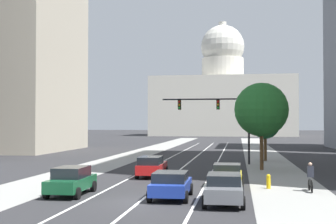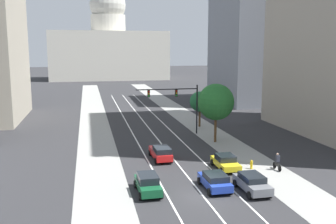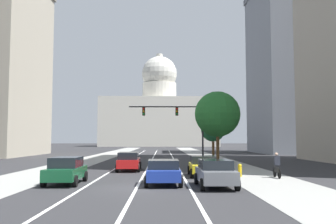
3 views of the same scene
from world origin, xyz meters
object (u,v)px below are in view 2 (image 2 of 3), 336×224
at_px(traffic_signal_mast, 178,99).
at_px(car_red, 161,152).
at_px(car_gray, 252,183).
at_px(street_tree_near_right, 216,102).
at_px(car_yellow, 226,162).
at_px(street_tree_far_right, 200,102).
at_px(cyclist, 277,162).
at_px(capitol_building, 109,48).
at_px(car_green, 148,183).
at_px(fire_hydrant, 251,164).
at_px(car_blue, 215,181).

bearing_deg(traffic_signal_mast, car_red, -112.20).
relative_size(car_gray, street_tree_near_right, 0.57).
distance_m(car_yellow, street_tree_far_right, 21.32).
xyz_separation_m(cyclist, street_tree_far_right, (-1.33, 22.16, 3.03)).
xyz_separation_m(capitol_building, car_green, (-4.29, -125.18, -11.50)).
bearing_deg(car_gray, capitol_building, 1.13).
height_order(car_gray, car_green, car_green).
relative_size(car_gray, traffic_signal_mast, 0.49).
relative_size(car_green, cyclist, 2.45).
relative_size(cyclist, street_tree_near_right, 0.23).
distance_m(traffic_signal_mast, cyclist, 18.90).
xyz_separation_m(car_red, street_tree_far_right, (9.28, 16.32, 3.07)).
bearing_deg(capitol_building, car_gray, -88.06).
relative_size(traffic_signal_mast, street_tree_near_right, 1.15).
height_order(car_red, cyclist, cyclist).
distance_m(capitol_building, cyclist, 122.78).
height_order(capitol_building, street_tree_far_right, capitol_building).
bearing_deg(cyclist, car_red, 61.51).
xyz_separation_m(car_gray, fire_hydrant, (2.53, 5.72, -0.33)).
bearing_deg(traffic_signal_mast, car_green, -110.13).
height_order(car_yellow, street_tree_near_right, street_tree_near_right).
distance_m(street_tree_far_right, street_tree_near_right, 10.02).
bearing_deg(cyclist, car_yellow, 74.62).
relative_size(car_yellow, cyclist, 2.42).
height_order(car_yellow, car_blue, same).
xyz_separation_m(car_yellow, traffic_signal_mast, (-0.97, 16.10, 4.26)).
bearing_deg(car_blue, car_yellow, -30.08).
relative_size(capitol_building, street_tree_far_right, 8.26).
bearing_deg(traffic_signal_mast, capitol_building, 91.82).
height_order(car_green, cyclist, cyclist).
xyz_separation_m(car_green, fire_hydrant, (11.12, 4.13, -0.36)).
xyz_separation_m(car_green, car_blue, (5.72, -0.41, -0.05)).
xyz_separation_m(capitol_building, street_tree_near_right, (6.98, -109.62, -7.13)).
relative_size(capitol_building, street_tree_near_right, 6.00).
distance_m(car_red, car_blue, 9.96).
bearing_deg(car_red, car_yellow, -129.50).
distance_m(fire_hydrant, cyclist, 2.54).
bearing_deg(capitol_building, car_blue, -89.35).
bearing_deg(car_green, cyclist, -77.11).
bearing_deg(car_red, traffic_signal_mast, -23.70).
bearing_deg(cyclist, car_green, 104.06).
bearing_deg(fire_hydrant, car_gray, -113.91).
bearing_deg(cyclist, street_tree_near_right, 10.56).
bearing_deg(capitol_building, car_yellow, -87.96).
bearing_deg(street_tree_near_right, street_tree_far_right, 84.93).
bearing_deg(fire_hydrant, traffic_signal_mast, 101.90).
bearing_deg(capitol_building, street_tree_far_right, -85.49).
bearing_deg(car_green, car_yellow, -62.28).
distance_m(capitol_building, fire_hydrant, 121.83).
height_order(capitol_building, car_gray, capitol_building).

